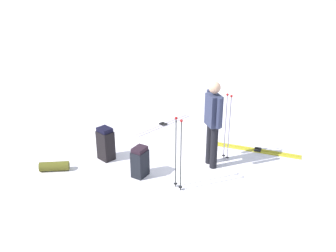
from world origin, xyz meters
The scene contains 9 objects.
ground_plane centered at (0.00, 0.00, 0.00)m, with size 80.00×80.00×0.00m, color white.
skier_standing centered at (0.57, 0.69, 0.95)m, with size 0.57×0.23×1.70m.
ski_pair_near centered at (0.37, 1.87, 0.01)m, with size 1.28×1.45×0.05m.
ski_pair_far centered at (-1.59, 0.45, 0.01)m, with size 0.91×1.65×0.05m.
backpack_large_dark centered at (0.49, -0.73, 0.29)m, with size 0.36×0.38×0.59m.
backpack_bright centered at (-0.37, -1.18, 0.33)m, with size 0.38×0.35×0.68m.
ski_poles_planted_near centered at (1.13, -0.23, 0.74)m, with size 0.20×0.11×1.34m.
ski_poles_planted_far centered at (0.46, 1.06, 0.77)m, with size 0.17×0.10×1.38m.
sleeping_mat_rolled centered at (-0.25, -2.21, 0.09)m, with size 0.18×0.18×0.55m, color #52511B.
Camera 1 is at (6.59, -2.39, 3.77)m, focal length 41.72 mm.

